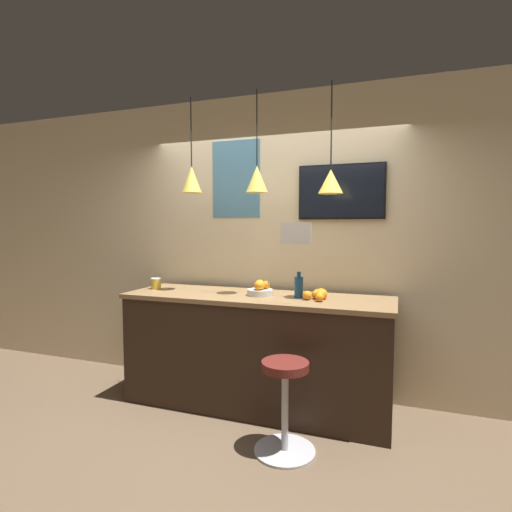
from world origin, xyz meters
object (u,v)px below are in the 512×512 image
object	(u,v)px
bar_stool	(285,396)
spread_jar	(156,283)
fruit_bowl	(260,289)
mounted_tv	(341,192)
juice_bottle	(299,287)

from	to	relation	value
bar_stool	spread_jar	xyz separation A→B (m)	(-1.49, 0.64, 0.65)
fruit_bowl	mounted_tv	distance (m)	1.15
fruit_bowl	juice_bottle	xyz separation A→B (m)	(0.35, 0.01, 0.04)
fruit_bowl	spread_jar	bearing A→B (deg)	179.67
spread_jar	mounted_tv	xyz separation A→B (m)	(1.72, 0.41, 0.87)
juice_bottle	fruit_bowl	bearing A→B (deg)	-178.96
fruit_bowl	mounted_tv	xyz separation A→B (m)	(0.64, 0.41, 0.87)
bar_stool	fruit_bowl	xyz separation A→B (m)	(-0.41, 0.63, 0.66)
bar_stool	fruit_bowl	distance (m)	1.00
fruit_bowl	spread_jar	xyz separation A→B (m)	(-1.08, 0.01, -0.00)
juice_bottle	spread_jar	size ratio (longest dim) A/B	2.10
bar_stool	juice_bottle	distance (m)	0.95
bar_stool	spread_jar	bearing A→B (deg)	156.74
fruit_bowl	juice_bottle	world-z (taller)	juice_bottle
bar_stool	mounted_tv	xyz separation A→B (m)	(0.23, 1.05, 1.53)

